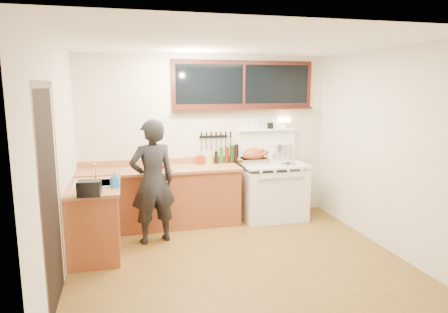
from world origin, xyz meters
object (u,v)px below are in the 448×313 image
object	(u,v)px
man	(153,182)
cutting_board	(162,166)
vintage_stove	(272,190)
roast_turkey	(254,158)

from	to	relation	value
man	cutting_board	xyz separation A→B (m)	(0.17, 0.55, 0.11)
vintage_stove	man	world-z (taller)	man
vintage_stove	roast_turkey	world-z (taller)	vintage_stove
cutting_board	roast_turkey	size ratio (longest dim) A/B	0.96
cutting_board	roast_turkey	world-z (taller)	roast_turkey
man	cutting_board	world-z (taller)	man
vintage_stove	man	xyz separation A→B (m)	(-1.95, -0.57, 0.38)
vintage_stove	cutting_board	bearing A→B (deg)	-179.41
vintage_stove	roast_turkey	xyz separation A→B (m)	(-0.32, 0.02, 0.54)
man	roast_turkey	xyz separation A→B (m)	(1.63, 0.59, 0.16)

